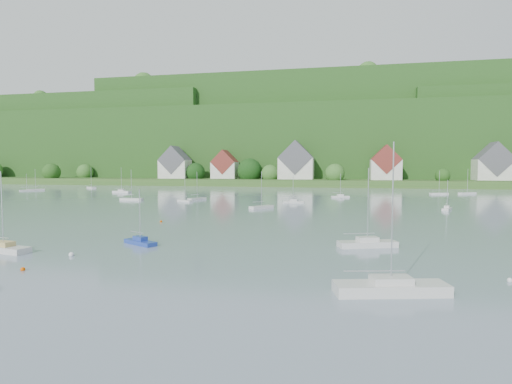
% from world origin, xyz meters
% --- Properties ---
extents(far_shore_strip, '(600.00, 60.00, 3.00)m').
position_xyz_m(far_shore_strip, '(0.00, 200.00, 1.50)').
color(far_shore_strip, '#2D5921').
rests_on(far_shore_strip, ground).
extents(forested_ridge, '(620.00, 181.22, 69.89)m').
position_xyz_m(forested_ridge, '(0.39, 268.57, 22.89)').
color(forested_ridge, '#1C3D13').
rests_on(forested_ridge, ground).
extents(village_building_0, '(14.00, 10.40, 16.00)m').
position_xyz_m(village_building_0, '(-55.00, 187.00, 9.51)').
color(village_building_0, beige).
rests_on(village_building_0, far_shore_strip).
extents(village_building_1, '(12.00, 9.36, 14.00)m').
position_xyz_m(village_building_1, '(-30.00, 189.00, 8.75)').
color(village_building_1, beige).
rests_on(village_building_1, far_shore_strip).
extents(village_building_2, '(16.00, 11.44, 18.00)m').
position_xyz_m(village_building_2, '(5.00, 188.00, 10.27)').
color(village_building_2, beige).
rests_on(village_building_2, far_shore_strip).
extents(village_building_3, '(13.00, 10.40, 15.50)m').
position_xyz_m(village_building_3, '(45.00, 186.00, 9.43)').
color(village_building_3, beige).
rests_on(village_building_3, far_shore_strip).
extents(village_building_4, '(15.00, 10.40, 16.50)m').
position_xyz_m(village_building_4, '(90.00, 190.00, 9.59)').
color(village_building_4, beige).
rests_on(village_building_4, far_shore_strip).
extents(near_sailboat_1, '(4.90, 3.54, 6.55)m').
position_xyz_m(near_sailboat_1, '(2.75, 38.59, 0.39)').
color(near_sailboat_1, '#203A97').
rests_on(near_sailboat_1, ground).
extents(near_sailboat_2, '(6.65, 2.98, 8.67)m').
position_xyz_m(near_sailboat_2, '(-9.67, 31.75, 0.45)').
color(near_sailboat_2, silver).
rests_on(near_sailboat_2, ground).
extents(near_sailboat_3, '(6.92, 3.93, 9.02)m').
position_xyz_m(near_sailboat_3, '(28.83, 42.47, 0.46)').
color(near_sailboat_3, silver).
rests_on(near_sailboat_3, ground).
extents(near_sailboat_4, '(8.42, 4.12, 10.95)m').
position_xyz_m(near_sailboat_4, '(29.43, 24.89, 0.53)').
color(near_sailboat_4, silver).
rests_on(near_sailboat_4, ground).
extents(mooring_buoy_0, '(0.41, 0.41, 0.41)m').
position_xyz_m(mooring_buoy_0, '(-1.65, 25.30, 0.00)').
color(mooring_buoy_0, '#E05301').
rests_on(mooring_buoy_0, ground).
extents(mooring_buoy_1, '(0.51, 0.51, 0.51)m').
position_xyz_m(mooring_buoy_1, '(-1.27, 31.47, 0.00)').
color(mooring_buoy_1, white).
rests_on(mooring_buoy_1, ground).
extents(mooring_buoy_2, '(0.40, 0.40, 0.40)m').
position_xyz_m(mooring_buoy_2, '(25.63, 43.89, 0.00)').
color(mooring_buoy_2, '#E05301').
rests_on(mooring_buoy_2, ground).
extents(mooring_buoy_3, '(0.41, 0.41, 0.41)m').
position_xyz_m(mooring_buoy_3, '(-3.04, 56.91, 0.00)').
color(mooring_buoy_3, '#E05301').
rests_on(mooring_buoy_3, ground).
extents(mooring_buoy_4, '(0.41, 0.41, 0.41)m').
position_xyz_m(mooring_buoy_4, '(39.13, 30.15, 0.00)').
color(mooring_buoy_4, white).
rests_on(mooring_buoy_4, ground).
extents(far_sailboat_cluster, '(193.27, 69.52, 8.71)m').
position_xyz_m(far_sailboat_cluster, '(9.27, 117.88, 0.37)').
color(far_sailboat_cluster, silver).
rests_on(far_sailboat_cluster, ground).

